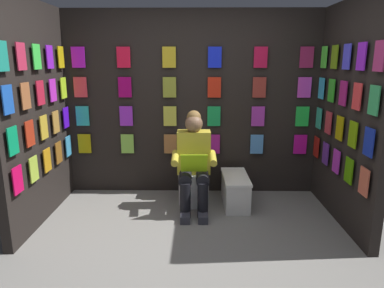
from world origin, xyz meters
The scene contains 7 objects.
ground_plane centered at (0.00, 0.00, 0.00)m, with size 30.00×30.00×0.00m, color gray.
display_wall_back centered at (0.00, -1.71, 1.20)m, with size 3.40×0.14×2.40m.
display_wall_left centered at (-1.70, -0.83, 1.20)m, with size 0.14×1.66×2.40m.
display_wall_right centered at (1.70, -0.83, 1.20)m, with size 0.14×1.66×2.40m.
toilet centered at (-0.03, -1.30, 0.33)m, with size 0.41×0.56×0.77m.
person_reading centered at (-0.03, -1.07, 0.60)m, with size 0.53×0.69×1.19m.
comic_longbox_near centered at (-0.55, -1.19, 0.19)m, with size 0.32×0.70×0.38m.
Camera 1 is at (-0.07, 2.90, 1.77)m, focal length 32.59 mm.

